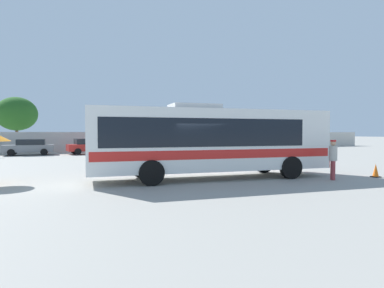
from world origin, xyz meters
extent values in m
plane|color=gray|center=(0.00, 10.00, 0.00)|extent=(300.00, 300.00, 0.00)
cube|color=beige|center=(0.00, 23.82, 1.10)|extent=(80.00, 0.30, 2.19)
cube|color=white|center=(0.91, 0.06, 1.81)|extent=(11.35, 3.89, 2.73)
cube|color=black|center=(0.35, 0.12, 2.13)|extent=(9.36, 3.68, 1.20)
cube|color=red|center=(0.91, 0.06, 1.21)|extent=(11.13, 3.89, 0.38)
cube|color=#19212D|center=(6.44, -0.63, 2.30)|extent=(0.32, 2.28, 1.42)
cube|color=red|center=(6.44, -0.63, 0.77)|extent=(0.37, 2.49, 0.66)
cube|color=#B2B2B2|center=(0.08, 0.16, 3.29)|extent=(2.36, 1.66, 0.24)
cylinder|color=black|center=(4.48, 0.85, 0.52)|extent=(1.07, 0.43, 1.04)
cylinder|color=black|center=(4.18, -1.58, 0.52)|extent=(1.07, 0.43, 1.04)
cylinder|color=black|center=(-1.98, 1.65, 0.52)|extent=(1.07, 0.43, 1.04)
cylinder|color=black|center=(-2.28, -0.78, 0.52)|extent=(1.07, 0.43, 1.04)
cylinder|color=#99383D|center=(5.71, -2.57, 0.43)|extent=(0.16, 0.16, 0.86)
cylinder|color=#99383D|center=(5.63, -2.70, 0.43)|extent=(0.16, 0.16, 0.86)
cylinder|color=#B7B2A8|center=(5.67, -2.64, 1.20)|extent=(0.49, 0.49, 0.68)
sphere|color=tan|center=(5.67, -2.64, 1.66)|extent=(0.23, 0.23, 0.23)
cylinder|color=red|center=(5.67, -2.64, 1.76)|extent=(0.24, 0.24, 0.07)
cube|color=slate|center=(-7.32, 21.13, 0.64)|extent=(4.47, 2.02, 0.65)
cube|color=black|center=(-7.11, 21.12, 1.24)|extent=(2.49, 1.78, 0.53)
cylinder|color=black|center=(-8.73, 20.32, 0.32)|extent=(0.65, 0.25, 0.64)
cylinder|color=black|center=(-8.64, 22.08, 0.32)|extent=(0.65, 0.25, 0.64)
cylinder|color=black|center=(-6.01, 20.18, 0.32)|extent=(0.65, 0.25, 0.64)
cylinder|color=black|center=(-5.92, 21.94, 0.32)|extent=(0.65, 0.25, 0.64)
cube|color=red|center=(-1.88, 20.44, 0.65)|extent=(4.32, 2.19, 0.66)
cube|color=black|center=(-2.09, 20.42, 1.26)|extent=(2.44, 1.87, 0.54)
cylinder|color=black|center=(-0.68, 21.44, 0.32)|extent=(0.66, 0.28, 0.64)
cylinder|color=black|center=(-0.51, 19.69, 0.32)|extent=(0.66, 0.28, 0.64)
cylinder|color=black|center=(-3.25, 21.20, 0.32)|extent=(0.66, 0.28, 0.64)
cylinder|color=black|center=(-3.08, 19.44, 0.32)|extent=(0.66, 0.28, 0.64)
cube|color=red|center=(6.25, 20.69, 0.66)|extent=(4.10, 1.86, 0.67)
cube|color=black|center=(6.46, 20.70, 1.26)|extent=(2.27, 1.69, 0.55)
cylinder|color=black|center=(5.00, 19.79, 0.32)|extent=(0.64, 0.23, 0.64)
cylinder|color=black|center=(4.98, 21.56, 0.32)|extent=(0.64, 0.23, 0.64)
cylinder|color=black|center=(7.53, 19.83, 0.32)|extent=(0.64, 0.23, 0.64)
cylinder|color=black|center=(7.50, 21.59, 0.32)|extent=(0.64, 0.23, 0.64)
cylinder|color=brown|center=(-8.77, 29.70, 1.35)|extent=(0.32, 0.32, 2.71)
ellipsoid|color=#23561E|center=(-8.77, 29.70, 4.30)|extent=(4.57, 4.57, 3.88)
cube|color=black|center=(8.23, -2.87, 0.02)|extent=(0.36, 0.36, 0.04)
cone|color=orange|center=(8.23, -2.87, 0.34)|extent=(0.28, 0.28, 0.60)
camera|label=1|loc=(-6.29, -13.30, 2.13)|focal=30.62mm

